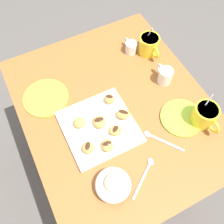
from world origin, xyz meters
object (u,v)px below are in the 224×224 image
object	(u,v)px
pastry_plate_square	(99,127)
coffee_mug_yellow_left	(149,45)
beignet_4	(88,148)
ice_cream_bowl	(113,184)
saucer_lime_left	(46,98)
beignet_6	(110,99)
beignet_1	(115,131)
coffee_mug_yellow_right	(205,115)
cream_pitcher_white	(165,75)
beignet_2	(79,123)
beignet_3	(107,145)
dining_table	(116,123)
chocolate_sauce_pitcher	(131,47)
beignet_0	(99,122)
saucer_lime_right	(182,118)
beignet_5	(122,115)

from	to	relation	value
pastry_plate_square	coffee_mug_yellow_left	size ratio (longest dim) A/B	2.01
beignet_4	ice_cream_bowl	bearing A→B (deg)	7.51
saucer_lime_left	coffee_mug_yellow_left	bearing A→B (deg)	93.46
beignet_6	pastry_plate_square	bearing A→B (deg)	-46.20
beignet_1	beignet_6	xyz separation A→B (m)	(-0.13, 0.04, 0.00)
coffee_mug_yellow_right	cream_pitcher_white	size ratio (longest dim) A/B	1.33
beignet_2	beignet_3	distance (m)	0.14
dining_table	chocolate_sauce_pitcher	world-z (taller)	chocolate_sauce_pitcher
beignet_3	beignet_1	bearing A→B (deg)	126.89
beignet_0	coffee_mug_yellow_right	bearing A→B (deg)	66.13
ice_cream_bowl	beignet_3	distance (m)	0.14
saucer_lime_left	saucer_lime_right	xyz separation A→B (m)	(0.33, 0.45, 0.00)
pastry_plate_square	beignet_3	bearing A→B (deg)	-6.60
dining_table	coffee_mug_yellow_right	xyz separation A→B (m)	(0.21, 0.27, 0.19)
cream_pitcher_white	beignet_2	bearing A→B (deg)	-84.41
beignet_1	beignet_0	bearing A→B (deg)	-146.89
ice_cream_bowl	beignet_5	world-z (taller)	ice_cream_bowl
pastry_plate_square	beignet_0	bearing A→B (deg)	145.43
pastry_plate_square	beignet_6	xyz separation A→B (m)	(-0.08, 0.09, 0.03)
beignet_1	beignet_5	bearing A→B (deg)	130.52
cream_pitcher_white	saucer_lime_left	xyz separation A→B (m)	(-0.15, -0.49, -0.03)
beignet_6	beignet_4	bearing A→B (deg)	-46.92
pastry_plate_square	saucer_lime_right	bearing A→B (deg)	70.54
coffee_mug_yellow_right	beignet_0	size ratio (longest dim) A/B	2.61
cream_pitcher_white	beignet_1	bearing A→B (deg)	-66.66
ice_cream_bowl	saucer_lime_right	world-z (taller)	ice_cream_bowl
coffee_mug_yellow_right	beignet_2	size ratio (longest dim) A/B	2.94
beignet_6	chocolate_sauce_pitcher	bearing A→B (deg)	134.47
beignet_0	beignet_3	xyz separation A→B (m)	(0.10, -0.02, 0.00)
ice_cream_bowl	beignet_5	xyz separation A→B (m)	(-0.22, 0.15, -0.00)
saucer_lime_right	beignet_0	xyz separation A→B (m)	(-0.12, -0.31, 0.03)
ice_cream_bowl	beignet_1	bearing A→B (deg)	150.62
beignet_3	beignet_4	world-z (taller)	beignet_3
chocolate_sauce_pitcher	saucer_lime_left	size ratio (longest dim) A/B	0.49
dining_table	ice_cream_bowl	size ratio (longest dim) A/B	7.39
beignet_5	coffee_mug_yellow_left	bearing A→B (deg)	133.39
saucer_lime_right	beignet_3	distance (m)	0.32
cream_pitcher_white	beignet_3	bearing A→B (deg)	-64.36
chocolate_sauce_pitcher	beignet_6	size ratio (longest dim) A/B	2.18
cream_pitcher_white	beignet_4	distance (m)	0.45
beignet_6	coffee_mug_yellow_left	bearing A→B (deg)	120.98
ice_cream_bowl	chocolate_sauce_pitcher	bearing A→B (deg)	145.62
coffee_mug_yellow_right	saucer_lime_left	xyz separation A→B (m)	(-0.38, -0.52, -0.04)
beignet_0	beignet_5	world-z (taller)	beignet_5
coffee_mug_yellow_left	coffee_mug_yellow_right	xyz separation A→B (m)	(0.41, -0.00, 0.00)
cream_pitcher_white	beignet_1	world-z (taller)	cream_pitcher_white
beignet_4	coffee_mug_yellow_right	bearing A→B (deg)	79.15
cream_pitcher_white	chocolate_sauce_pitcher	world-z (taller)	cream_pitcher_white
dining_table	cream_pitcher_white	distance (m)	0.31
beignet_2	beignet_6	world-z (taller)	beignet_2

